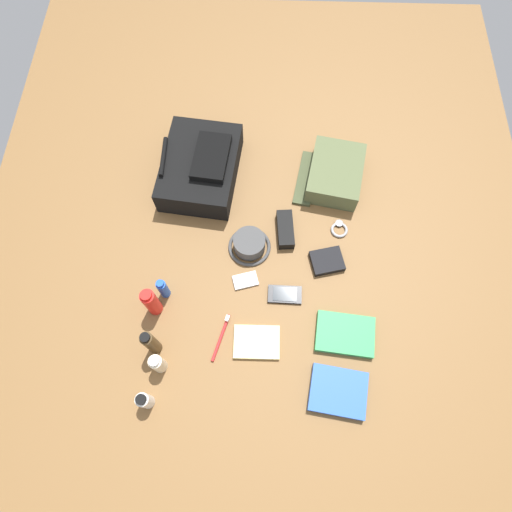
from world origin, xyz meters
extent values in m
cube|color=brown|center=(0.00, 0.00, -0.01)|extent=(2.64, 2.02, 0.02)
cube|color=black|center=(0.35, 0.22, 0.05)|extent=(0.39, 0.31, 0.11)
cube|color=black|center=(0.35, 0.17, 0.12)|extent=(0.21, 0.14, 0.03)
cylinder|color=black|center=(0.35, 0.35, 0.12)|extent=(0.16, 0.02, 0.02)
cube|color=#56603D|center=(0.34, -0.29, 0.04)|extent=(0.28, 0.23, 0.09)
cube|color=#454D30|center=(0.34, -0.18, 0.01)|extent=(0.24, 0.11, 0.01)
cylinder|color=#474747|center=(0.05, 0.03, 0.04)|extent=(0.11, 0.11, 0.05)
torus|color=#474747|center=(0.05, 0.03, 0.01)|extent=(0.15, 0.15, 0.01)
cylinder|color=white|center=(-0.49, 0.32, 0.05)|extent=(0.04, 0.04, 0.09)
cylinder|color=black|center=(-0.49, 0.32, 0.10)|extent=(0.03, 0.03, 0.01)
cylinder|color=beige|center=(-0.38, 0.30, 0.05)|extent=(0.04, 0.04, 0.10)
cylinder|color=silver|center=(-0.38, 0.30, 0.11)|extent=(0.03, 0.03, 0.01)
cylinder|color=#473319|center=(-0.32, 0.32, 0.08)|extent=(0.04, 0.04, 0.15)
cylinder|color=black|center=(-0.32, 0.32, 0.16)|extent=(0.03, 0.03, 0.01)
cylinder|color=red|center=(-0.19, 0.33, 0.07)|extent=(0.05, 0.05, 0.14)
cylinder|color=red|center=(-0.19, 0.33, 0.15)|extent=(0.04, 0.04, 0.01)
cylinder|color=blue|center=(-0.13, 0.31, 0.05)|extent=(0.03, 0.03, 0.10)
cylinder|color=blue|center=(-0.13, 0.31, 0.10)|extent=(0.02, 0.02, 0.01)
cube|color=blue|center=(-0.44, -0.27, 0.01)|extent=(0.17, 0.20, 0.03)
cube|color=white|center=(-0.44, -0.27, 0.01)|extent=(0.16, 0.19, 0.02)
cube|color=#2D934C|center=(-0.26, -0.30, 0.01)|extent=(0.15, 0.20, 0.03)
cube|color=white|center=(-0.26, -0.30, 0.01)|extent=(0.14, 0.19, 0.02)
cube|color=black|center=(-0.13, -0.10, 0.01)|extent=(0.06, 0.12, 0.01)
cube|color=black|center=(-0.13, -0.10, 0.01)|extent=(0.05, 0.08, 0.00)
cube|color=#B7B7BC|center=(-0.08, 0.03, 0.01)|extent=(0.07, 0.10, 0.01)
cylinder|color=silver|center=(-0.08, 0.02, 0.01)|extent=(0.03, 0.03, 0.00)
torus|color=#99999E|center=(0.13, -0.30, 0.01)|extent=(0.06, 0.06, 0.01)
cylinder|color=black|center=(0.15, -0.30, 0.01)|extent=(0.03, 0.03, 0.01)
cylinder|color=red|center=(-0.28, 0.11, 0.01)|extent=(0.16, 0.06, 0.01)
cube|color=white|center=(-0.22, 0.09, 0.02)|extent=(0.02, 0.02, 0.01)
cube|color=black|center=(0.00, -0.25, 0.01)|extent=(0.11, 0.13, 0.02)
cube|color=beige|center=(-0.29, -0.01, 0.01)|extent=(0.11, 0.15, 0.02)
cube|color=black|center=(0.12, -0.10, 0.02)|extent=(0.14, 0.07, 0.04)
camera|label=1|loc=(-0.58, -0.02, 1.44)|focal=30.77mm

